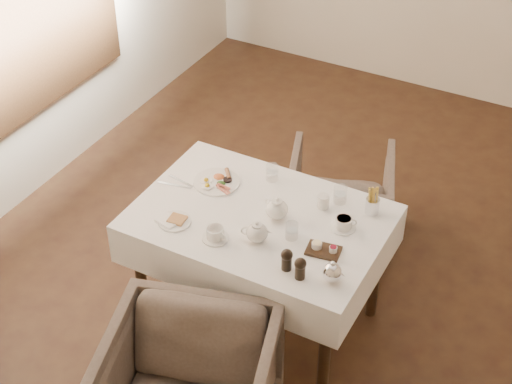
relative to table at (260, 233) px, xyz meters
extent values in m
plane|color=black|center=(0.32, 0.49, -0.64)|extent=(5.00, 5.00, 0.00)
cube|color=black|center=(0.00, 0.00, 0.08)|extent=(1.20, 0.80, 0.04)
cube|color=white|center=(0.00, 0.00, 0.00)|extent=(1.28, 0.88, 0.23)
cylinder|color=black|center=(-0.54, 0.34, -0.29)|extent=(0.06, 0.06, 0.70)
cylinder|color=black|center=(0.54, 0.34, -0.29)|extent=(0.06, 0.06, 0.70)
cylinder|color=black|center=(-0.54, -0.34, -0.29)|extent=(0.06, 0.06, 0.70)
cylinder|color=black|center=(0.54, -0.34, -0.29)|extent=(0.06, 0.06, 0.70)
imported|color=#4C4038|center=(0.09, 0.89, -0.35)|extent=(0.80, 0.82, 0.58)
cylinder|color=white|center=(-0.34, 0.14, 0.12)|extent=(0.25, 0.25, 0.01)
ellipsoid|color=#C45823|center=(-0.35, 0.18, 0.13)|extent=(0.06, 0.06, 0.02)
cylinder|color=brown|center=(-0.31, 0.22, 0.14)|extent=(0.07, 0.08, 0.02)
cylinder|color=black|center=(-0.29, 0.17, 0.13)|extent=(0.05, 0.05, 0.01)
cube|color=#9C3124|center=(-0.27, 0.10, 0.13)|extent=(0.09, 0.05, 0.01)
ellipsoid|color=#264C19|center=(-0.31, 0.14, 0.13)|extent=(0.05, 0.04, 0.02)
cylinder|color=white|center=(-0.36, -0.25, 0.12)|extent=(0.17, 0.17, 0.01)
cube|color=brown|center=(-0.35, -0.24, 0.13)|extent=(0.09, 0.09, 0.01)
cube|color=white|center=(-0.38, -0.27, 0.13)|extent=(0.13, 0.11, 0.01)
cylinder|color=white|center=(0.25, 0.22, 0.16)|extent=(0.07, 0.07, 0.07)
cylinder|color=white|center=(-0.11, -0.26, 0.12)|extent=(0.13, 0.13, 0.01)
cylinder|color=white|center=(-0.11, -0.26, 0.15)|extent=(0.11, 0.11, 0.06)
cylinder|color=#A06748|center=(-0.11, -0.26, 0.18)|extent=(0.08, 0.08, 0.00)
cylinder|color=white|center=(0.41, 0.11, 0.12)|extent=(0.13, 0.13, 0.01)
cylinder|color=white|center=(0.41, 0.11, 0.15)|extent=(0.11, 0.11, 0.06)
cylinder|color=#A06748|center=(0.41, 0.11, 0.18)|extent=(0.07, 0.07, 0.00)
cylinder|color=silver|center=(-0.09, 0.31, 0.16)|extent=(0.08, 0.08, 0.09)
cylinder|color=silver|center=(0.22, -0.08, 0.16)|extent=(0.07, 0.07, 0.09)
cylinder|color=silver|center=(0.31, 0.30, 0.17)|extent=(0.08, 0.08, 0.10)
cube|color=black|center=(0.40, -0.10, 0.12)|extent=(0.18, 0.13, 0.01)
cylinder|color=white|center=(0.36, -0.10, 0.14)|extent=(0.05, 0.05, 0.03)
cylinder|color=maroon|center=(0.45, -0.09, 0.14)|extent=(0.04, 0.04, 0.03)
cylinder|color=silver|center=(0.49, 0.30, 0.16)|extent=(0.07, 0.07, 0.09)
cube|color=silver|center=(-0.51, 0.06, 0.12)|extent=(0.17, 0.04, 0.00)
cube|color=silver|center=(-0.52, 0.01, 0.12)|extent=(0.19, 0.05, 0.00)
camera|label=1|loc=(1.45, -2.74, 2.65)|focal=55.00mm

